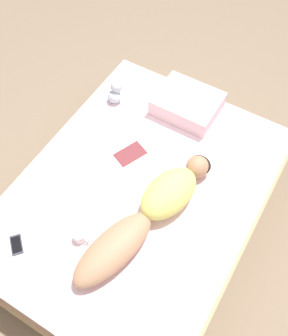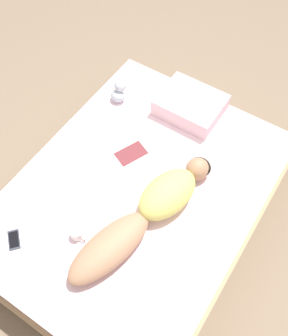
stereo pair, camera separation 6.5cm
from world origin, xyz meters
name	(u,v)px [view 1 (the left image)]	position (x,y,z in m)	size (l,w,h in m)	color
ground_plane	(139,219)	(0.00, 0.00, 0.00)	(12.00, 12.00, 0.00)	#7A6651
bed	(139,205)	(0.00, 0.00, 0.25)	(1.71, 2.27, 0.51)	tan
person	(150,212)	(0.19, -0.16, 0.60)	(0.51, 1.31, 0.22)	#A37556
open_magazine	(122,145)	(-0.31, 0.28, 0.51)	(0.55, 0.48, 0.01)	silver
coffee_mug	(80,236)	(-0.14, -0.53, 0.55)	(0.12, 0.08, 0.08)	white
cell_phone	(16,245)	(-0.48, -0.79, 0.51)	(0.16, 0.15, 0.01)	#333842
plush_toy	(115,92)	(-0.62, 0.65, 0.60)	(0.12, 0.15, 0.19)	#B2BCCC
pillow	(187,104)	(-0.05, 0.86, 0.58)	(0.51, 0.41, 0.15)	beige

